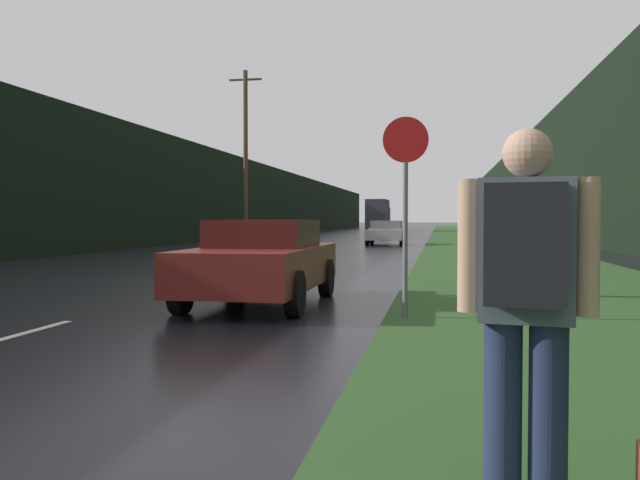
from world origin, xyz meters
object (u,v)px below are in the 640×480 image
at_px(stop_sign, 405,197).
at_px(delivery_truck, 378,215).
at_px(car_passing_near, 262,261).
at_px(hitchhiker_with_backpack, 526,297).
at_px(car_passing_far, 386,232).

height_order(stop_sign, delivery_truck, delivery_truck).
bearing_deg(stop_sign, car_passing_near, 152.65).
relative_size(hitchhiker_with_backpack, car_passing_near, 0.42).
xyz_separation_m(stop_sign, delivery_truck, (-6.64, 69.98, 0.23)).
relative_size(car_passing_near, car_passing_far, 1.07).
xyz_separation_m(stop_sign, car_passing_far, (-2.40, 27.57, -1.02)).
bearing_deg(stop_sign, hitchhiker_with_backpack, -82.21).
bearing_deg(car_passing_far, car_passing_near, 90.00).
xyz_separation_m(stop_sign, hitchhiker_with_backpack, (0.86, -6.31, -0.66)).
xyz_separation_m(car_passing_far, delivery_truck, (-4.24, 42.41, 1.25)).
bearing_deg(delivery_truck, car_passing_far, -84.29).
distance_m(stop_sign, car_passing_near, 2.88).
height_order(hitchhiker_with_backpack, car_passing_far, hitchhiker_with_backpack).
xyz_separation_m(car_passing_near, delivery_truck, (-4.24, 68.74, 1.21)).
relative_size(hitchhiker_with_backpack, delivery_truck, 0.21).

